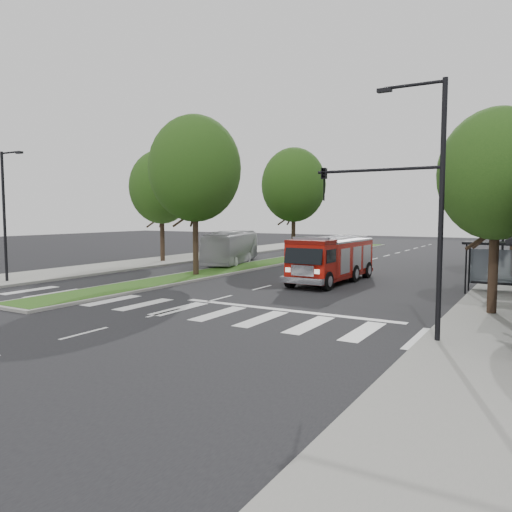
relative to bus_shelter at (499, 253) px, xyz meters
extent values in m
plane|color=black|center=(-11.20, -8.15, -2.04)|extent=(140.00, 140.00, 0.00)
cube|color=gray|center=(-25.70, 1.85, -1.96)|extent=(5.00, 80.00, 0.15)
cube|color=gray|center=(-17.20, 9.85, -1.97)|extent=(3.00, 50.00, 0.14)
cube|color=#254E16|center=(-17.20, 9.85, -1.89)|extent=(2.60, 49.50, 0.02)
cylinder|color=black|center=(-1.40, -0.75, -0.79)|extent=(0.08, 0.08, 2.50)
cylinder|color=black|center=(-1.40, 0.45, -0.79)|extent=(0.08, 0.08, 2.50)
cube|color=black|center=(0.00, -0.15, 0.51)|extent=(3.20, 1.60, 0.12)
cube|color=#8C99A5|center=(0.00, 0.55, -0.74)|extent=(2.80, 0.04, 1.80)
cube|color=black|center=(0.00, -0.15, -1.49)|extent=(2.40, 0.40, 0.08)
cylinder|color=black|center=(0.30, -6.15, -0.17)|extent=(0.36, 0.36, 3.74)
ellipsoid|color=#11380F|center=(0.30, -6.15, 3.49)|extent=(4.40, 4.40, 5.06)
cylinder|color=black|center=(-17.20, -2.15, 0.27)|extent=(0.36, 0.36, 4.62)
ellipsoid|color=#11380F|center=(-17.20, -2.15, 4.79)|extent=(5.80, 5.80, 6.67)
cylinder|color=black|center=(-17.20, 11.85, 0.16)|extent=(0.36, 0.36, 4.40)
ellipsoid|color=#11380F|center=(-17.20, 11.85, 4.46)|extent=(5.60, 5.60, 6.44)
cylinder|color=black|center=(-25.20, 3.85, 0.05)|extent=(0.36, 0.36, 4.18)
ellipsoid|color=#11380F|center=(-25.20, 3.85, 4.14)|extent=(5.20, 5.20, 5.98)
cylinder|color=black|center=(-0.70, -11.65, 1.96)|extent=(0.16, 0.16, 8.00)
cylinder|color=black|center=(-1.60, -11.65, 5.86)|extent=(1.80, 0.10, 0.10)
cube|color=black|center=(-2.50, -11.65, 5.81)|extent=(0.45, 0.20, 0.12)
cylinder|color=black|center=(-2.70, -11.65, 3.36)|extent=(4.00, 0.10, 0.10)
imported|color=black|center=(-4.50, -11.65, 2.96)|extent=(0.18, 0.22, 1.10)
cylinder|color=black|center=(-24.70, -10.15, 1.71)|extent=(0.16, 0.16, 7.50)
cylinder|color=black|center=(-23.90, -10.15, 5.36)|extent=(1.60, 0.10, 0.10)
cube|color=black|center=(-23.10, -10.15, 5.31)|extent=(0.45, 0.20, 0.12)
cylinder|color=black|center=(-0.70, 11.85, 1.96)|extent=(0.16, 0.16, 8.00)
cylinder|color=black|center=(-1.60, 11.85, 5.86)|extent=(1.80, 0.10, 0.10)
cube|color=black|center=(-2.50, 11.85, 5.81)|extent=(0.45, 0.20, 0.12)
cube|color=#650A05|center=(-8.74, -0.20, -1.57)|extent=(2.49, 7.85, 0.23)
cube|color=#9C1008|center=(-8.72, 0.54, -0.60)|extent=(2.45, 5.99, 1.86)
cube|color=#9C1008|center=(-8.80, -3.08, -0.60)|extent=(2.36, 1.72, 1.95)
cube|color=#B2B2B7|center=(-8.72, 0.54, 0.38)|extent=(2.45, 5.99, 0.11)
cylinder|color=#B2B2B7|center=(-9.55, 0.56, 0.56)|extent=(0.22, 5.57, 0.09)
cylinder|color=#B2B2B7|center=(-7.88, 0.52, 0.56)|extent=(0.22, 5.57, 0.09)
cube|color=silver|center=(-8.82, -4.15, -1.48)|extent=(2.42, 0.38, 0.32)
cube|color=#8C99A5|center=(-8.80, -3.08, 0.65)|extent=(2.05, 0.37, 0.17)
cylinder|color=black|center=(-9.87, -3.34, -1.53)|extent=(0.35, 1.03, 1.02)
cylinder|color=black|center=(-7.74, -3.38, -1.53)|extent=(0.35, 1.03, 1.02)
cylinder|color=black|center=(-9.79, 0.56, -1.53)|extent=(0.35, 1.03, 1.02)
cylinder|color=black|center=(-7.65, 0.51, -1.53)|extent=(0.35, 1.03, 1.02)
cylinder|color=black|center=(-9.74, 2.79, -1.53)|extent=(0.35, 1.03, 1.02)
cylinder|color=black|center=(-7.60, 2.74, -1.53)|extent=(0.35, 1.03, 1.02)
imported|color=silver|center=(-19.70, 5.76, -0.73)|extent=(5.03, 9.65, 2.63)
camera|label=1|loc=(2.13, -27.39, 1.98)|focal=35.00mm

